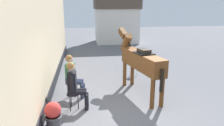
{
  "coord_description": "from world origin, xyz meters",
  "views": [
    {
      "loc": [
        -1.35,
        -5.39,
        2.87
      ],
      "look_at": [
        -0.4,
        1.2,
        1.05
      ],
      "focal_mm": 34.01,
      "sensor_mm": 36.0,
      "label": 1
    }
  ],
  "objects_px": {
    "seated_visitor_far": "(72,74)",
    "flower_planter_far": "(53,114)",
    "seated_visitor_near": "(75,84)",
    "spare_stool_white": "(134,66)",
    "saddled_horse_center": "(140,60)"
  },
  "relations": [
    {
      "from": "seated_visitor_near",
      "to": "spare_stool_white",
      "type": "bearing_deg",
      "value": 48.85
    },
    {
      "from": "saddled_horse_center",
      "to": "seated_visitor_near",
      "type": "bearing_deg",
      "value": -157.96
    },
    {
      "from": "seated_visitor_near",
      "to": "spare_stool_white",
      "type": "relative_size",
      "value": 3.02
    },
    {
      "from": "seated_visitor_near",
      "to": "flower_planter_far",
      "type": "bearing_deg",
      "value": -121.73
    },
    {
      "from": "flower_planter_far",
      "to": "spare_stool_white",
      "type": "bearing_deg",
      "value": 50.85
    },
    {
      "from": "saddled_horse_center",
      "to": "flower_planter_far",
      "type": "xyz_separation_m",
      "value": [
        -2.6,
        -1.67,
        -0.82
      ]
    },
    {
      "from": "seated_visitor_near",
      "to": "seated_visitor_far",
      "type": "bearing_deg",
      "value": 96.08
    },
    {
      "from": "saddled_horse_center",
      "to": "spare_stool_white",
      "type": "relative_size",
      "value": 6.42
    },
    {
      "from": "flower_planter_far",
      "to": "spare_stool_white",
      "type": "xyz_separation_m",
      "value": [
        2.88,
        3.54,
        0.07
      ]
    },
    {
      "from": "seated_visitor_far",
      "to": "spare_stool_white",
      "type": "distance_m",
      "value": 3.1
    },
    {
      "from": "seated_visitor_far",
      "to": "spare_stool_white",
      "type": "relative_size",
      "value": 3.02
    },
    {
      "from": "seated_visitor_far",
      "to": "flower_planter_far",
      "type": "height_order",
      "value": "seated_visitor_far"
    },
    {
      "from": "seated_visitor_near",
      "to": "saddled_horse_center",
      "type": "bearing_deg",
      "value": 22.04
    },
    {
      "from": "seated_visitor_far",
      "to": "saddled_horse_center",
      "type": "xyz_separation_m",
      "value": [
        2.18,
        -0.02,
        0.38
      ]
    },
    {
      "from": "flower_planter_far",
      "to": "seated_visitor_near",
      "type": "bearing_deg",
      "value": 58.27
    }
  ]
}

